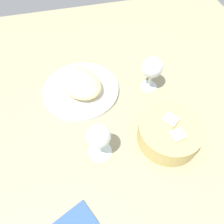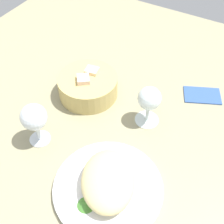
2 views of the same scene
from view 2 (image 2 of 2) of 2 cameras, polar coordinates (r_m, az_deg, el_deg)
ground_plane at (r=82.46cm, az=0.31°, el=-4.58°), size 140.00×140.00×2.00cm
plate at (r=71.99cm, az=-0.76°, el=-14.31°), size 25.73×25.73×1.40cm
omelette at (r=68.94cm, az=-0.78°, el=-12.96°), size 20.32×18.81×5.54cm
lettuce_garnish at (r=68.98cm, az=-5.05°, el=-17.09°), size 4.00×4.00×1.32cm
bread_basket at (r=90.04cm, az=-4.61°, el=5.04°), size 17.77×17.77×7.98cm
wine_glass_near at (r=79.53cm, az=7.12°, el=2.17°), size 6.77×6.77×12.01cm
wine_glass_far at (r=76.40cm, az=-14.66°, el=-1.21°), size 6.85×6.85×12.48cm
folded_napkin at (r=95.29cm, az=16.89°, el=3.17°), size 10.90×12.91×0.80cm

